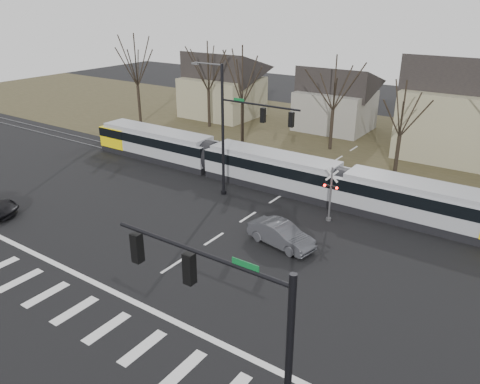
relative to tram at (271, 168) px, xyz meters
The scene contains 15 objects.
ground 16.17m from the tram, 83.93° to the right, with size 140.00×140.00×0.00m, color black.
grass_verge 16.17m from the tram, 83.93° to the left, with size 140.00×28.00×0.01m, color #38331E.
crosswalk 20.14m from the tram, 85.14° to the right, with size 27.00×2.60×0.01m.
stop_line 17.95m from the tram, 84.54° to the right, with size 28.00×0.35×0.01m, color silver.
lane_dashes 2.33m from the tram, ahead, with size 0.18×30.00×0.01m.
rail_pair 2.32m from the tram, ahead, with size 90.00×1.52×0.06m.
tram is the anchor object (origin of this frame).
sedan 10.04m from the tram, 55.27° to the right, with size 4.79×2.41×1.51m, color #3D3E43.
signal_pole_near_right 25.23m from the tram, 61.76° to the right, with size 6.72×0.44×8.00m.
signal_pole_far 5.44m from the tram, 101.41° to the right, with size 9.28×0.44×10.20m.
rail_crossing_signal 7.43m from the tram, 25.57° to the right, with size 1.08×0.36×4.00m.
tree_row 11.19m from the tram, 69.69° to the left, with size 59.20×7.20×10.00m.
house_a 25.83m from the tram, 135.47° to the left, with size 9.72×8.64×8.60m.
house_b 20.41m from the tram, 99.37° to the left, with size 8.64×7.56×7.65m.
house_c 20.41m from the tram, 57.81° to the left, with size 10.80×8.64×10.10m.
Camera 1 is at (16.72, -15.31, 14.63)m, focal length 35.00 mm.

